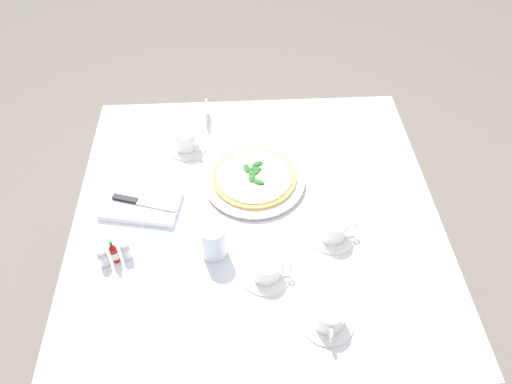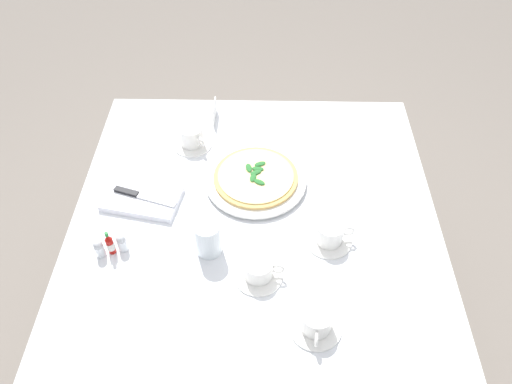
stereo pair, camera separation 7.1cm
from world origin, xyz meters
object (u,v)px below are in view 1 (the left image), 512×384
coffee_cup_far_left (267,269)px  napkin_folded (141,205)px  pizza_plate (256,180)px  hot_sauce_bottle (114,253)px  pizza (256,177)px  coffee_cup_center_back (333,229)px  pepper_shaker (103,259)px  menu_card (206,114)px  dinner_knife (141,202)px  coffee_cup_left_edge (329,317)px  salt_shaker (126,251)px  coffee_cup_near_left (186,140)px  water_glass_far_right (213,242)px

coffee_cup_far_left → napkin_folded: (-0.35, 0.25, -0.02)m
pizza_plate → hot_sauce_bottle: 0.47m
pizza → pizza_plate: bearing=-71.9°
pizza → coffee_cup_center_back: size_ratio=1.93×
coffee_cup_far_left → pepper_shaker: size_ratio=2.36×
menu_card → dinner_knife: bearing=156.6°
coffee_cup_far_left → coffee_cup_left_edge: bearing=-45.9°
napkin_folded → salt_shaker: (-0.02, -0.17, 0.02)m
coffee_cup_center_back → salt_shaker: 0.56m
pizza → napkin_folded: (-0.34, -0.08, -0.01)m
coffee_cup_near_left → water_glass_far_right: 0.43m
menu_card → pepper_shaker: bearing=157.6°
napkin_folded → pepper_shaker: 0.21m
coffee_cup_left_edge → pepper_shaker: (-0.56, 0.20, -0.00)m
coffee_cup_left_edge → coffee_cup_near_left: bearing=119.5°
pizza_plate → dinner_knife: dinner_knife is taller
salt_shaker → pizza: bearing=35.7°
dinner_knife → salt_shaker: 0.17m
coffee_cup_far_left → coffee_cup_center_back: (0.19, 0.12, 0.00)m
pizza_plate → coffee_cup_far_left: coffee_cup_far_left is taller
coffee_cup_left_edge → menu_card: bearing=111.1°
pizza → dinner_knife: pizza is taller
napkin_folded → dinner_knife: dinner_knife is taller
dinner_knife → menu_card: bearing=82.5°
hot_sauce_bottle → pepper_shaker: size_ratio=1.48×
pizza_plate → coffee_cup_left_edge: coffee_cup_left_edge is taller
water_glass_far_right → menu_card: bearing=92.9°
coffee_cup_center_back → water_glass_far_right: bearing=-173.4°
pizza → pepper_shaker: (-0.41, -0.28, 0.00)m
coffee_cup_center_back → pizza: bearing=132.9°
water_glass_far_right → napkin_folded: 0.28m
coffee_cup_left_edge → menu_card: (-0.30, 0.78, 0.00)m
pepper_shaker → pizza_plate: bearing=33.8°
pepper_shaker → coffee_cup_far_left: bearing=-7.6°
water_glass_far_right → menu_card: water_glass_far_right is taller
coffee_cup_near_left → menu_card: coffee_cup_near_left is taller
pizza_plate → hot_sauce_bottle: size_ratio=3.71×
pepper_shaker → menu_card: menu_card is taller
water_glass_far_right → coffee_cup_left_edge: bearing=-39.0°
napkin_folded → coffee_cup_near_left: bearing=75.0°
coffee_cup_center_back → coffee_cup_left_edge: (-0.05, -0.26, -0.00)m
coffee_cup_center_back → hot_sauce_bottle: size_ratio=1.60×
pepper_shaker → dinner_knife: bearing=67.8°
pizza → water_glass_far_right: water_glass_far_right is taller
pizza_plate → coffee_cup_far_left: (0.01, -0.33, 0.02)m
menu_card → hot_sauce_bottle: bearing=159.6°
pizza_plate → water_glass_far_right: bearing=-116.1°
pepper_shaker → coffee_cup_center_back: bearing=5.6°
coffee_cup_center_back → menu_card: size_ratio=1.47×
hot_sauce_bottle → menu_card: hot_sauce_bottle is taller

